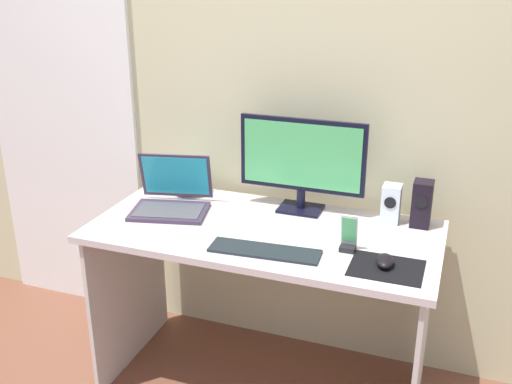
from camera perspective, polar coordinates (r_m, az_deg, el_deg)
wall_back at (r=2.58m, az=3.78°, el=10.06°), size 6.00×0.04×2.50m
door_left at (r=3.14m, az=-17.94°, el=6.63°), size 0.82×0.02×2.02m
desk at (r=2.44m, az=0.74°, el=-6.95°), size 1.37×0.66×0.76m
monitor at (r=2.46m, az=4.39°, el=3.00°), size 0.53×0.14×0.40m
speaker_right at (r=2.44m, az=15.53°, el=-1.08°), size 0.08×0.09×0.19m
speaker_near_monitor at (r=2.46m, az=12.76°, el=-1.08°), size 0.07×0.08×0.16m
laptop at (r=2.55m, az=-8.06°, el=-0.68°), size 0.36×0.34×0.22m
fishbowl at (r=2.71m, az=-6.68°, el=1.51°), size 0.17×0.17×0.17m
keyboard_external at (r=2.18m, az=0.83°, el=-5.63°), size 0.41×0.14×0.01m
mousepad at (r=2.12m, az=12.34°, el=-7.08°), size 0.25×0.20×0.00m
mouse at (r=2.12m, az=12.19°, el=-6.45°), size 0.07×0.11×0.04m
phone_in_dock at (r=2.20m, az=8.82°, el=-4.34°), size 0.06×0.05×0.14m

